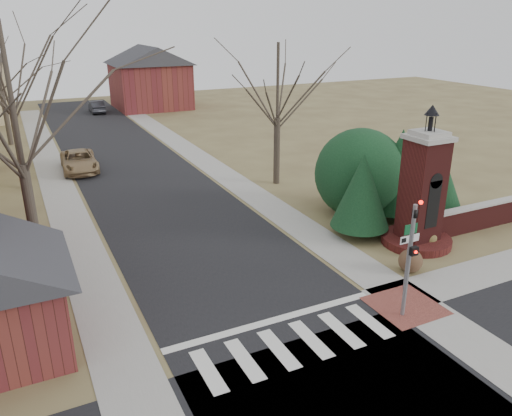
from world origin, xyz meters
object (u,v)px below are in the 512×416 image
brick_gate_monument (421,200)px  pickup_truck (79,161)px  sign_post (409,244)px  distant_car (97,107)px  traffic_signal_pole (411,250)px

brick_gate_monument → pickup_truck: (-12.40, 19.44, -1.48)m
sign_post → brick_gate_monument: brick_gate_monument is taller
distant_car → traffic_signal_pole: bearing=94.5°
sign_post → pickup_truck: (-8.99, 22.44, -1.26)m
sign_post → brick_gate_monument: 4.55m
brick_gate_monument → pickup_truck: 23.10m
sign_post → distant_car: sign_post is taller
sign_post → pickup_truck: sign_post is taller
traffic_signal_pole → sign_post: bearing=47.6°
traffic_signal_pole → sign_post: size_ratio=1.64×
pickup_truck → sign_post: bearing=-65.6°
pickup_truck → distant_car: bearing=80.3°
sign_post → brick_gate_monument: size_ratio=0.42×
distant_car → brick_gate_monument: bearing=101.1°
sign_post → distant_car: bearing=95.0°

